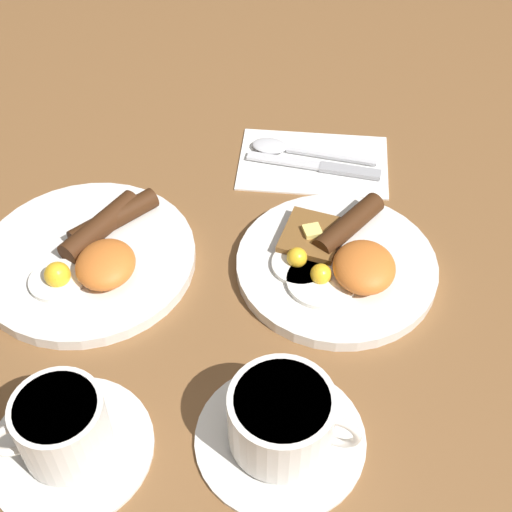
{
  "coord_description": "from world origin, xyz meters",
  "views": [
    {
      "loc": [
        -0.56,
        0.05,
        0.62
      ],
      "look_at": [
        -0.01,
        0.09,
        0.03
      ],
      "focal_mm": 50.0,
      "sensor_mm": 36.0,
      "label": 1
    }
  ],
  "objects_px": {
    "breakfast_plate_far": "(91,255)",
    "spoon": "(282,148)",
    "teacup_far": "(64,433)",
    "teacup_near": "(282,423)",
    "knife": "(321,166)",
    "breakfast_plate_near": "(338,262)"
  },
  "relations": [
    {
      "from": "teacup_near",
      "to": "breakfast_plate_near",
      "type": "bearing_deg",
      "value": -13.12
    },
    {
      "from": "teacup_near",
      "to": "knife",
      "type": "bearing_deg",
      "value": -4.15
    },
    {
      "from": "teacup_far",
      "to": "teacup_near",
      "type": "bearing_deg",
      "value": -82.28
    },
    {
      "from": "breakfast_plate_near",
      "to": "spoon",
      "type": "distance_m",
      "value": 0.23
    },
    {
      "from": "breakfast_plate_far",
      "to": "spoon",
      "type": "xyz_separation_m",
      "value": [
        0.22,
        -0.21,
        -0.01
      ]
    },
    {
      "from": "breakfast_plate_near",
      "to": "knife",
      "type": "height_order",
      "value": "breakfast_plate_near"
    },
    {
      "from": "breakfast_plate_far",
      "to": "knife",
      "type": "distance_m",
      "value": 0.33
    },
    {
      "from": "breakfast_plate_near",
      "to": "teacup_near",
      "type": "height_order",
      "value": "teacup_near"
    },
    {
      "from": "teacup_far",
      "to": "spoon",
      "type": "xyz_separation_m",
      "value": [
        0.46,
        -0.17,
        -0.02
      ]
    },
    {
      "from": "teacup_far",
      "to": "knife",
      "type": "relative_size",
      "value": 0.87
    },
    {
      "from": "breakfast_plate_near",
      "to": "breakfast_plate_far",
      "type": "relative_size",
      "value": 0.92
    },
    {
      "from": "knife",
      "to": "spoon",
      "type": "distance_m",
      "value": 0.06
    },
    {
      "from": "breakfast_plate_far",
      "to": "teacup_near",
      "type": "height_order",
      "value": "teacup_near"
    },
    {
      "from": "breakfast_plate_near",
      "to": "breakfast_plate_far",
      "type": "height_order",
      "value": "breakfast_plate_near"
    },
    {
      "from": "teacup_near",
      "to": "knife",
      "type": "distance_m",
      "value": 0.41
    },
    {
      "from": "breakfast_plate_far",
      "to": "teacup_far",
      "type": "distance_m",
      "value": 0.24
    },
    {
      "from": "teacup_far",
      "to": "breakfast_plate_far",
      "type": "bearing_deg",
      "value": 8.69
    },
    {
      "from": "breakfast_plate_far",
      "to": "knife",
      "type": "relative_size",
      "value": 1.4
    },
    {
      "from": "knife",
      "to": "breakfast_plate_near",
      "type": "bearing_deg",
      "value": 105.82
    },
    {
      "from": "teacup_near",
      "to": "spoon",
      "type": "bearing_deg",
      "value": 3.2
    },
    {
      "from": "spoon",
      "to": "teacup_near",
      "type": "bearing_deg",
      "value": 102.45
    },
    {
      "from": "teacup_near",
      "to": "knife",
      "type": "height_order",
      "value": "teacup_near"
    }
  ]
}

